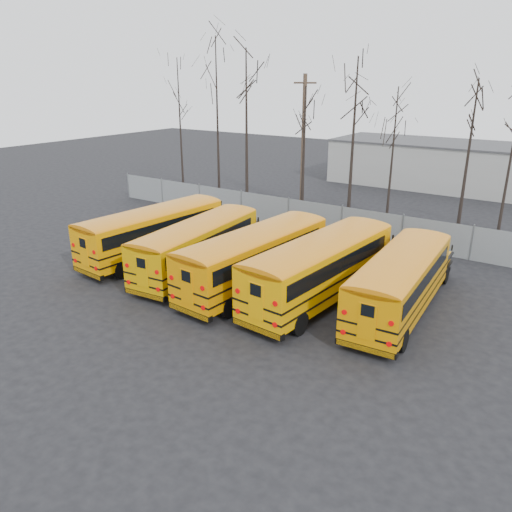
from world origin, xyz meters
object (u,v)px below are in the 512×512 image
Objects in this scene: bus_c at (258,254)px; bus_d at (323,264)px; bus_a at (156,228)px; utility_pole_left at (303,140)px; bus_e at (402,278)px; bus_b at (200,242)px.

bus_d reaches higher than bus_c.
utility_pole_left is (0.66, 15.76, 3.45)m from bus_a.
bus_e is 20.38m from utility_pole_left.
bus_d is at bearing 5.18° from bus_a.
bus_e is at bearing 1.21° from bus_b.
bus_b is 1.01× the size of bus_e.
bus_b is at bearing -88.90° from utility_pole_left.
bus_a is 1.04× the size of bus_b.
bus_d is 18.85m from utility_pole_left.
bus_b is at bearing -176.99° from bus_e.
bus_a is 10.54m from bus_d.
bus_d is at bearing -172.05° from bus_e.
bus_a reaches higher than bus_e.
bus_b is at bearing -175.55° from bus_c.
bus_d is 1.10× the size of utility_pole_left.
bus_a is at bearing 179.83° from bus_e.
bus_e is at bearing -57.47° from utility_pole_left.
bus_e is 1.02× the size of utility_pole_left.
bus_e is (10.43, 1.15, -0.00)m from bus_b.
bus_d is 1.08× the size of bus_e.
bus_c is 1.08× the size of utility_pole_left.
bus_c is at bearing -5.08° from bus_b.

